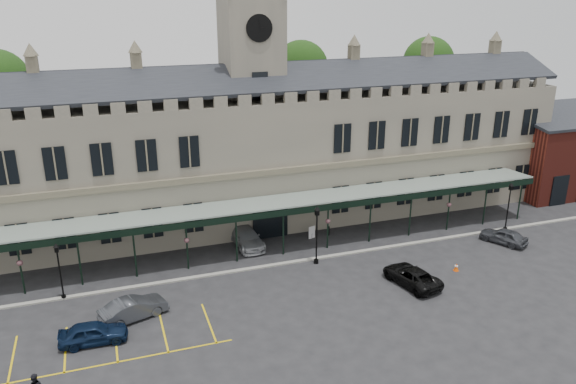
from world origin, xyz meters
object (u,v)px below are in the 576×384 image
object	(u,v)px
clock_tower	(252,83)
station_building	(254,154)
car_left_b	(134,309)
car_van	(412,276)
lamp_post_mid	(317,230)
car_left_a	(93,333)
lamp_post_left	(59,266)
lamp_post_right	(509,202)
car_right_a	(504,236)
traffic_cone	(456,267)
car_taxi	(246,237)
sign_board	(312,232)

from	to	relation	value
clock_tower	station_building	bearing A→B (deg)	-90.00
car_left_b	car_van	bearing A→B (deg)	-114.71
lamp_post_mid	car_left_a	world-z (taller)	lamp_post_mid
lamp_post_left	lamp_post_right	distance (m)	38.32
station_building	lamp_post_mid	xyz separation A→B (m)	(2.02, -11.11, -3.51)
car_left_a	car_right_a	size ratio (longest dim) A/B	1.04
lamp_post_right	traffic_cone	distance (m)	10.75
lamp_post_left	car_taxi	xyz separation A→B (m)	(14.80, 4.53, -1.85)
car_left_b	lamp_post_right	bearing A→B (deg)	-102.21
sign_board	car_van	xyz separation A→B (m)	(4.08, -10.25, 0.12)
lamp_post_left	traffic_cone	size ratio (longest dim) A/B	6.87
traffic_cone	car_taxi	size ratio (longest dim) A/B	0.12
station_building	car_taxi	size ratio (longest dim) A/B	11.43
lamp_post_mid	car_taxi	bearing A→B (deg)	130.85
station_building	lamp_post_mid	bearing A→B (deg)	-79.71
lamp_post_mid	car_left_a	bearing A→B (deg)	-161.84
clock_tower	lamp_post_mid	distance (m)	15.24
clock_tower	traffic_cone	size ratio (longest dim) A/B	38.73
station_building	car_left_b	world-z (taller)	station_building
sign_board	car_right_a	world-z (taller)	car_right_a
car_taxi	lamp_post_left	bearing A→B (deg)	-167.34
lamp_post_right	car_left_b	distance (m)	34.01
traffic_cone	car_left_b	size ratio (longest dim) A/B	0.14
lamp_post_left	car_van	world-z (taller)	lamp_post_left
traffic_cone	car_left_b	xyz separation A→B (m)	(-24.70, 1.22, 0.43)
station_building	car_left_b	distance (m)	20.23
lamp_post_mid	car_left_b	xyz separation A→B (m)	(-14.67, -3.60, -2.21)
station_building	lamp_post_right	xyz separation A→B (m)	(21.05, -10.60, -3.69)
lamp_post_left	lamp_post_mid	size ratio (longest dim) A/B	0.88
car_left_b	station_building	bearing A→B (deg)	-59.88
lamp_post_mid	car_right_a	bearing A→B (deg)	-5.76
car_left_a	car_taxi	world-z (taller)	car_taxi
lamp_post_left	traffic_cone	world-z (taller)	lamp_post_left
station_building	car_left_b	xyz separation A→B (m)	(-12.66, -14.71, -5.72)
clock_tower	car_taxi	xyz separation A→B (m)	(-2.48, -6.00, -12.35)
lamp_post_right	car_right_a	size ratio (longest dim) A/B	1.16
lamp_post_left	lamp_post_right	bearing A→B (deg)	-0.23
clock_tower	sign_board	size ratio (longest dim) A/B	21.51
lamp_post_left	station_building	bearing A→B (deg)	31.15
clock_tower	sign_board	distance (m)	14.55
lamp_post_mid	car_right_a	size ratio (longest dim) A/B	1.24
lamp_post_left	lamp_post_right	size ratio (longest dim) A/B	0.94
car_left_a	car_taxi	bearing A→B (deg)	-47.32
station_building	car_van	bearing A→B (deg)	-65.67
lamp_post_left	car_left_a	size ratio (longest dim) A/B	1.05
traffic_cone	car_left_a	xyz separation A→B (m)	(-27.32, -0.85, 0.40)
lamp_post_right	sign_board	xyz separation A→B (m)	(-17.59, 4.18, -2.21)
lamp_post_right	car_taxi	bearing A→B (deg)	168.73
traffic_cone	car_taxi	bearing A→B (deg)	145.39
lamp_post_right	car_left_b	size ratio (longest dim) A/B	1.03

